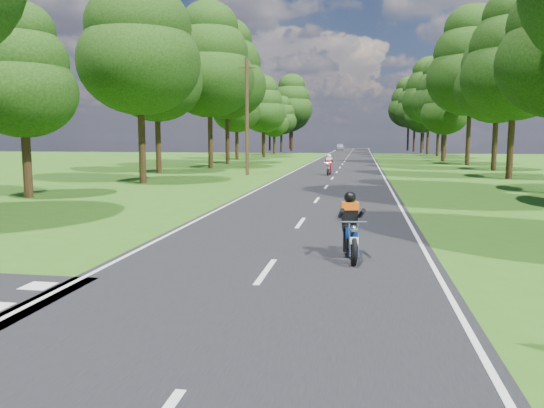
# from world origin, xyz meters

# --- Properties ---
(ground) EXTENTS (160.00, 160.00, 0.00)m
(ground) POSITION_xyz_m (0.00, 0.00, 0.00)
(ground) COLOR #2C5914
(ground) RESTS_ON ground
(main_road) EXTENTS (7.00, 140.00, 0.02)m
(main_road) POSITION_xyz_m (0.00, 50.00, 0.01)
(main_road) COLOR black
(main_road) RESTS_ON ground
(road_markings) EXTENTS (7.40, 140.00, 0.01)m
(road_markings) POSITION_xyz_m (-0.14, 48.13, 0.02)
(road_markings) COLOR silver
(road_markings) RESTS_ON main_road
(treeline) EXTENTS (40.00, 115.35, 14.78)m
(treeline) POSITION_xyz_m (1.43, 60.06, 8.25)
(treeline) COLOR black
(treeline) RESTS_ON ground
(telegraph_pole) EXTENTS (1.20, 0.26, 8.00)m
(telegraph_pole) POSITION_xyz_m (-6.00, 28.00, 4.07)
(telegraph_pole) COLOR #382616
(telegraph_pole) RESTS_ON ground
(rider_near_blue) EXTENTS (0.78, 1.79, 1.44)m
(rider_near_blue) POSITION_xyz_m (1.60, 3.50, 0.74)
(rider_near_blue) COLOR navy
(rider_near_blue) RESTS_ON main_road
(rider_far_red) EXTENTS (0.63, 1.74, 1.43)m
(rider_far_red) POSITION_xyz_m (-0.40, 28.96, 0.74)
(rider_far_red) COLOR maroon
(rider_far_red) RESTS_ON main_road
(distant_car) EXTENTS (1.72, 3.96, 1.33)m
(distant_car) POSITION_xyz_m (-2.43, 99.48, 0.68)
(distant_car) COLOR silver
(distant_car) RESTS_ON main_road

